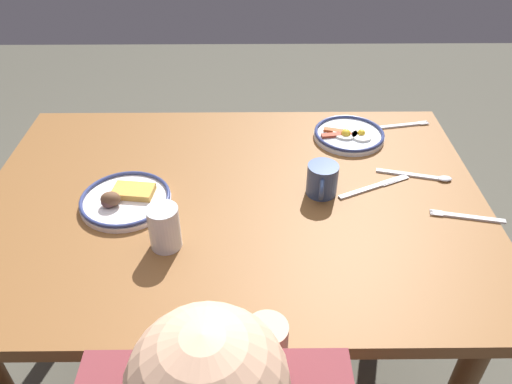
% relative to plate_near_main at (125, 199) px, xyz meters
% --- Properties ---
extents(ground_plane, '(6.00, 6.00, 0.00)m').
position_rel_plate_near_main_xyz_m(ground_plane, '(-0.28, -0.02, -0.74)').
color(ground_plane, '#4E4C40').
extents(dining_table, '(1.36, 0.95, 0.72)m').
position_rel_plate_near_main_xyz_m(dining_table, '(-0.28, -0.02, -0.10)').
color(dining_table, brown).
rests_on(dining_table, ground_plane).
extents(plate_near_main, '(0.24, 0.24, 0.05)m').
position_rel_plate_near_main_xyz_m(plate_near_main, '(0.00, 0.00, 0.00)').
color(plate_near_main, white).
rests_on(plate_near_main, dining_table).
extents(plate_center_pancakes, '(0.22, 0.22, 0.04)m').
position_rel_plate_near_main_xyz_m(plate_center_pancakes, '(-0.65, -0.33, -0.00)').
color(plate_center_pancakes, white).
rests_on(plate_center_pancakes, dining_table).
extents(coffee_mug, '(0.08, 0.11, 0.09)m').
position_rel_plate_near_main_xyz_m(coffee_mug, '(-0.52, -0.04, 0.03)').
color(coffee_mug, '#334772').
rests_on(coffee_mug, dining_table).
extents(drinking_glass, '(0.07, 0.07, 0.11)m').
position_rel_plate_near_main_xyz_m(drinking_glass, '(-0.13, 0.16, 0.04)').
color(drinking_glass, silver).
rests_on(drinking_glass, dining_table).
extents(fork_near, '(0.18, 0.06, 0.01)m').
position_rel_plate_near_main_xyz_m(fork_near, '(-0.89, 0.07, -0.01)').
color(fork_near, silver).
rests_on(fork_near, dining_table).
extents(fork_far, '(0.19, 0.05, 0.01)m').
position_rel_plate_near_main_xyz_m(fork_far, '(-0.83, -0.40, -0.01)').
color(fork_far, silver).
rests_on(fork_far, dining_table).
extents(butter_knife, '(0.21, 0.11, 0.01)m').
position_rel_plate_near_main_xyz_m(butter_knife, '(-0.68, -0.06, -0.01)').
color(butter_knife, silver).
rests_on(butter_knife, dining_table).
extents(tea_spoon, '(0.21, 0.07, 0.01)m').
position_rel_plate_near_main_xyz_m(tea_spoon, '(-0.83, -0.11, -0.01)').
color(tea_spoon, silver).
rests_on(tea_spoon, dining_table).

